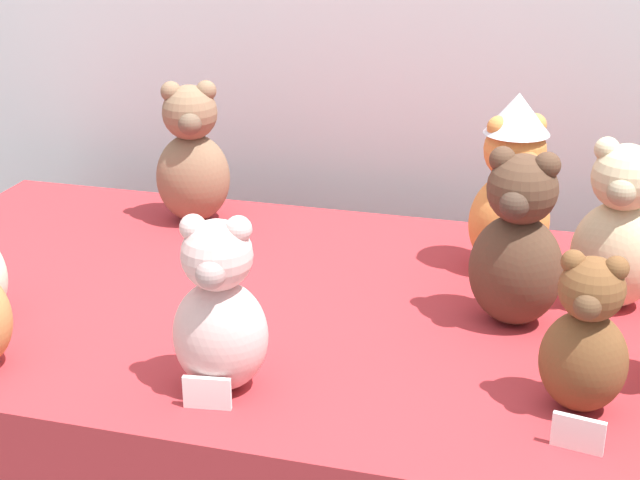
% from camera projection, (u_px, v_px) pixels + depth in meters
% --- Properties ---
extents(display_table, '(1.77, 0.93, 0.72)m').
position_uv_depth(display_table, '(320.00, 469.00, 1.79)').
color(display_table, maroon).
rests_on(display_table, ground_plane).
extents(teddy_bear_ginger, '(0.20, 0.19, 0.35)m').
position_uv_depth(teddy_bear_ginger, '(512.00, 186.00, 1.73)').
color(teddy_bear_ginger, '#D17F3D').
rests_on(teddy_bear_ginger, display_table).
extents(teddy_bear_blush, '(0.16, 0.14, 0.27)m').
position_uv_depth(teddy_bear_blush, '(219.00, 311.00, 1.34)').
color(teddy_bear_blush, beige).
rests_on(teddy_bear_blush, display_table).
extents(teddy_bear_sand, '(0.17, 0.15, 0.30)m').
position_uv_depth(teddy_bear_sand, '(619.00, 231.00, 1.60)').
color(teddy_bear_sand, '#CCB78E').
rests_on(teddy_bear_sand, display_table).
extents(teddy_bear_mocha, '(0.20, 0.18, 0.31)m').
position_uv_depth(teddy_bear_mocha, '(192.00, 157.00, 1.98)').
color(teddy_bear_mocha, '#7F6047').
rests_on(teddy_bear_mocha, display_table).
extents(teddy_bear_chestnut, '(0.14, 0.12, 0.24)m').
position_uv_depth(teddy_bear_chestnut, '(586.00, 339.00, 1.30)').
color(teddy_bear_chestnut, brown).
rests_on(teddy_bear_chestnut, display_table).
extents(teddy_bear_cocoa, '(0.18, 0.16, 0.31)m').
position_uv_depth(teddy_bear_cocoa, '(517.00, 245.00, 1.53)').
color(teddy_bear_cocoa, '#4C3323').
rests_on(teddy_bear_cocoa, display_table).
extents(name_card_front_left, '(0.07, 0.02, 0.05)m').
position_uv_depth(name_card_front_left, '(207.00, 393.00, 1.33)').
color(name_card_front_left, white).
rests_on(name_card_front_left, display_table).
extents(name_card_front_middle, '(0.07, 0.02, 0.05)m').
position_uv_depth(name_card_front_middle, '(578.00, 434.00, 1.23)').
color(name_card_front_middle, white).
rests_on(name_card_front_middle, display_table).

